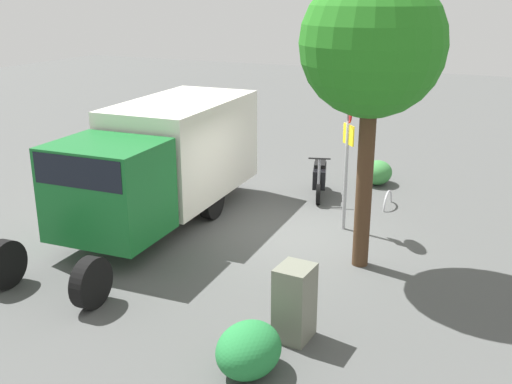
{
  "coord_description": "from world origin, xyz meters",
  "views": [
    {
      "loc": [
        11.58,
        4.54,
        5.15
      ],
      "look_at": [
        1.31,
        -0.23,
        1.39
      ],
      "focal_mm": 42.65,
      "sensor_mm": 36.0,
      "label": 1
    }
  ],
  "objects_px": {
    "box_truck_near": "(161,158)",
    "motorcycle": "(320,177)",
    "stop_sign": "(348,137)",
    "bike_rack_hoop": "(387,207)",
    "street_tree": "(372,47)",
    "utility_cabinet": "(295,303)"
  },
  "relations": [
    {
      "from": "box_truck_near",
      "to": "utility_cabinet",
      "type": "bearing_deg",
      "value": 50.92
    },
    {
      "from": "stop_sign",
      "to": "street_tree",
      "type": "xyz_separation_m",
      "value": [
        1.68,
        0.85,
        2.07
      ]
    },
    {
      "from": "motorcycle",
      "to": "stop_sign",
      "type": "height_order",
      "value": "stop_sign"
    },
    {
      "from": "utility_cabinet",
      "to": "bike_rack_hoop",
      "type": "relative_size",
      "value": 1.42
    },
    {
      "from": "motorcycle",
      "to": "bike_rack_hoop",
      "type": "relative_size",
      "value": 2.07
    },
    {
      "from": "box_truck_near",
      "to": "street_tree",
      "type": "height_order",
      "value": "street_tree"
    },
    {
      "from": "stop_sign",
      "to": "utility_cabinet",
      "type": "distance_m",
      "value": 5.01
    },
    {
      "from": "box_truck_near",
      "to": "stop_sign",
      "type": "bearing_deg",
      "value": 105.69
    },
    {
      "from": "bike_rack_hoop",
      "to": "utility_cabinet",
      "type": "bearing_deg",
      "value": 0.75
    },
    {
      "from": "box_truck_near",
      "to": "motorcycle",
      "type": "height_order",
      "value": "box_truck_near"
    },
    {
      "from": "motorcycle",
      "to": "utility_cabinet",
      "type": "distance_m",
      "value": 6.98
    },
    {
      "from": "box_truck_near",
      "to": "street_tree",
      "type": "distance_m",
      "value": 5.52
    },
    {
      "from": "utility_cabinet",
      "to": "motorcycle",
      "type": "bearing_deg",
      "value": -163.92
    },
    {
      "from": "box_truck_near",
      "to": "utility_cabinet",
      "type": "distance_m",
      "value": 5.81
    },
    {
      "from": "street_tree",
      "to": "bike_rack_hoop",
      "type": "distance_m",
      "value": 5.53
    },
    {
      "from": "motorcycle",
      "to": "stop_sign",
      "type": "distance_m",
      "value": 2.87
    },
    {
      "from": "stop_sign",
      "to": "bike_rack_hoop",
      "type": "relative_size",
      "value": 3.78
    },
    {
      "from": "motorcycle",
      "to": "street_tree",
      "type": "height_order",
      "value": "street_tree"
    },
    {
      "from": "box_truck_near",
      "to": "motorcycle",
      "type": "relative_size",
      "value": 4.32
    },
    {
      "from": "street_tree",
      "to": "utility_cabinet",
      "type": "relative_size",
      "value": 4.61
    },
    {
      "from": "stop_sign",
      "to": "box_truck_near",
      "type": "bearing_deg",
      "value": -71.76
    },
    {
      "from": "stop_sign",
      "to": "street_tree",
      "type": "height_order",
      "value": "street_tree"
    }
  ]
}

